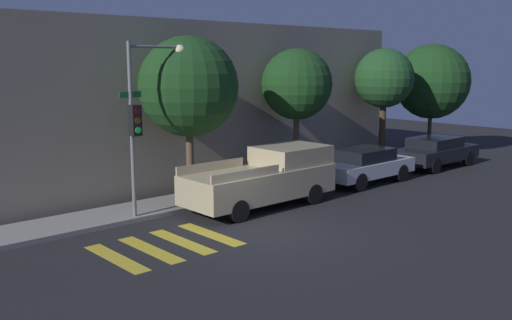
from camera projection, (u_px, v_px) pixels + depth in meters
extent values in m
plane|color=black|center=(261.00, 232.00, 16.01)|extent=(60.00, 60.00, 0.00)
cube|color=gray|center=(177.00, 203.00, 19.04)|extent=(26.00, 1.91, 0.14)
cube|color=gray|center=(110.00, 105.00, 21.71)|extent=(26.00, 6.00, 6.20)
cube|color=gold|center=(116.00, 258.00, 13.91)|extent=(0.45, 2.60, 0.00)
cube|color=gold|center=(150.00, 249.00, 14.55)|extent=(0.45, 2.60, 0.00)
cube|color=gold|center=(182.00, 242.00, 15.19)|extent=(0.45, 2.60, 0.00)
cube|color=gold|center=(211.00, 234.00, 15.83)|extent=(0.45, 2.60, 0.00)
cylinder|color=slate|center=(132.00, 133.00, 16.76)|extent=(0.12, 0.12, 5.32)
cube|color=black|center=(135.00, 120.00, 16.54)|extent=(0.30, 0.30, 0.90)
cylinder|color=#4C0C0C|center=(138.00, 112.00, 16.38)|extent=(0.18, 0.02, 0.18)
cylinder|color=#593D0A|center=(138.00, 121.00, 16.43)|extent=(0.18, 0.02, 0.18)
cylinder|color=#26E54C|center=(138.00, 130.00, 16.47)|extent=(0.18, 0.02, 0.18)
cube|color=#19662D|center=(130.00, 95.00, 16.57)|extent=(0.70, 0.02, 0.18)
cylinder|color=slate|center=(155.00, 47.00, 16.92)|extent=(1.77, 0.08, 0.08)
sphere|color=#F9E5B2|center=(180.00, 51.00, 17.51)|extent=(0.36, 0.36, 0.36)
cube|color=tan|center=(259.00, 183.00, 18.63)|extent=(5.31, 1.97, 0.93)
cube|color=tan|center=(291.00, 155.00, 19.46)|extent=(2.39, 1.81, 0.63)
cube|color=tan|center=(211.00, 166.00, 18.29)|extent=(2.66, 0.08, 0.28)
cube|color=tan|center=(246.00, 174.00, 17.02)|extent=(2.66, 0.08, 0.28)
cylinder|color=black|center=(277.00, 186.00, 20.45)|extent=(0.69, 0.22, 0.69)
cylinder|color=black|center=(313.00, 194.00, 19.14)|extent=(0.69, 0.22, 0.69)
cylinder|color=black|center=(203.00, 200.00, 18.28)|extent=(0.69, 0.22, 0.69)
cylinder|color=black|center=(239.00, 211.00, 16.97)|extent=(0.69, 0.22, 0.69)
cube|color=silver|center=(366.00, 168.00, 22.39)|extent=(4.30, 1.70, 0.56)
cube|color=black|center=(364.00, 155.00, 22.23)|extent=(2.24, 1.50, 0.49)
cylinder|color=black|center=(370.00, 168.00, 23.87)|extent=(0.69, 0.22, 0.69)
cylinder|color=black|center=(401.00, 173.00, 22.76)|extent=(0.69, 0.22, 0.69)
cylinder|color=black|center=(328.00, 176.00, 22.11)|extent=(0.69, 0.22, 0.69)
cylinder|color=black|center=(360.00, 182.00, 21.00)|extent=(0.69, 0.22, 0.69)
cube|color=black|center=(436.00, 153.00, 25.79)|extent=(4.56, 1.80, 0.58)
cube|color=black|center=(435.00, 142.00, 25.63)|extent=(2.37, 1.59, 0.45)
cylinder|color=black|center=(436.00, 154.00, 27.37)|extent=(0.69, 0.22, 0.69)
cylinder|color=black|center=(468.00, 158.00, 26.18)|extent=(0.69, 0.22, 0.69)
cylinder|color=black|center=(402.00, 161.00, 25.51)|extent=(0.69, 0.22, 0.69)
cylinder|color=black|center=(435.00, 166.00, 24.32)|extent=(0.69, 0.22, 0.69)
cylinder|color=brown|center=(190.00, 164.00, 19.17)|extent=(0.25, 0.25, 2.69)
sphere|color=#193D19|center=(189.00, 86.00, 18.73)|extent=(3.31, 3.31, 3.31)
cylinder|color=brown|center=(296.00, 147.00, 22.54)|extent=(0.24, 0.24, 2.84)
sphere|color=#193D19|center=(297.00, 84.00, 22.12)|extent=(2.77, 2.77, 2.77)
cylinder|color=#42301E|center=(382.00, 133.00, 26.28)|extent=(0.29, 0.29, 2.99)
sphere|color=#1E4721|center=(384.00, 78.00, 25.85)|extent=(2.69, 2.69, 2.69)
cylinder|color=brown|center=(429.00, 132.00, 29.01)|extent=(0.20, 0.20, 2.34)
sphere|color=#193D19|center=(432.00, 82.00, 28.57)|extent=(3.73, 3.73, 3.73)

